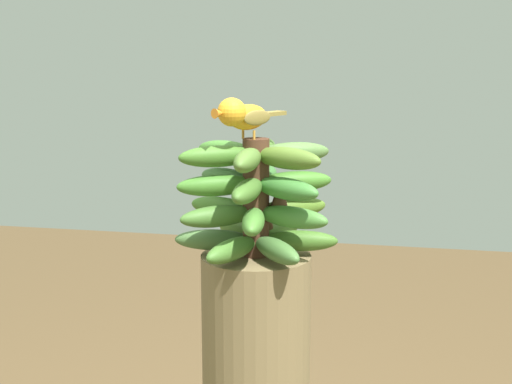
% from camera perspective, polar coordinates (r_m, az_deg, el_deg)
% --- Properties ---
extents(banana_bunch, '(0.32, 0.32, 0.23)m').
position_cam_1_polar(banana_bunch, '(1.42, 0.03, -0.47)').
color(banana_bunch, '#4C2D1E').
rests_on(banana_bunch, banana_tree).
extents(perched_bird, '(0.17, 0.11, 0.08)m').
position_cam_1_polar(perched_bird, '(1.37, -1.11, 6.04)').
color(perched_bird, '#C68933').
rests_on(perched_bird, banana_bunch).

